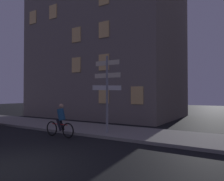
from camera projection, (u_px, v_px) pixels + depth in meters
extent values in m
plane|color=black|center=(6.00, 169.00, 5.96)|extent=(80.00, 80.00, 0.00)
cube|color=gray|center=(120.00, 132.00, 11.41)|extent=(40.00, 3.36, 0.14)
cylinder|color=gray|center=(107.00, 94.00, 10.90)|extent=(0.12, 0.12, 3.88)
cube|color=beige|center=(107.00, 63.00, 10.93)|extent=(1.41, 0.03, 0.24)
cube|color=beige|center=(107.00, 76.00, 10.91)|extent=(1.54, 0.03, 0.24)
cube|color=white|center=(107.00, 88.00, 10.90)|extent=(1.07, 1.07, 0.24)
torus|color=black|center=(52.00, 128.00, 10.73)|extent=(0.72, 0.07, 0.72)
torus|color=black|center=(68.00, 130.00, 10.14)|extent=(0.72, 0.07, 0.72)
cylinder|color=red|center=(60.00, 124.00, 10.44)|extent=(1.00, 0.05, 0.04)
cylinder|color=navy|center=(61.00, 115.00, 10.40)|extent=(0.45, 0.32, 0.61)
sphere|color=tan|center=(61.00, 106.00, 10.40)|extent=(0.22, 0.22, 0.22)
cylinder|color=black|center=(59.00, 125.00, 10.34)|extent=(0.34, 0.12, 0.55)
cylinder|color=black|center=(62.00, 125.00, 10.49)|extent=(0.34, 0.12, 0.55)
cube|color=slate|center=(107.00, 51.00, 21.13)|extent=(13.41, 8.91, 12.74)
cube|color=#F2C672|center=(104.00, 95.00, 15.82)|extent=(0.90, 0.06, 1.20)
cube|color=#F2C672|center=(137.00, 95.00, 14.41)|extent=(0.90, 0.06, 1.20)
cube|color=#F2C672|center=(76.00, 65.00, 17.28)|extent=(0.90, 0.06, 1.20)
cube|color=#F2C672|center=(104.00, 62.00, 15.87)|extent=(0.90, 0.06, 1.20)
cube|color=#F2C672|center=(76.00, 35.00, 17.33)|extent=(0.90, 0.06, 1.20)
cube|color=#F2C672|center=(104.00, 30.00, 15.91)|extent=(0.90, 0.06, 1.20)
cube|color=#F2C672|center=(33.00, 17.00, 20.20)|extent=(0.90, 0.06, 1.20)
cube|color=#F2C672|center=(53.00, 12.00, 18.78)|extent=(0.90, 0.06, 1.20)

